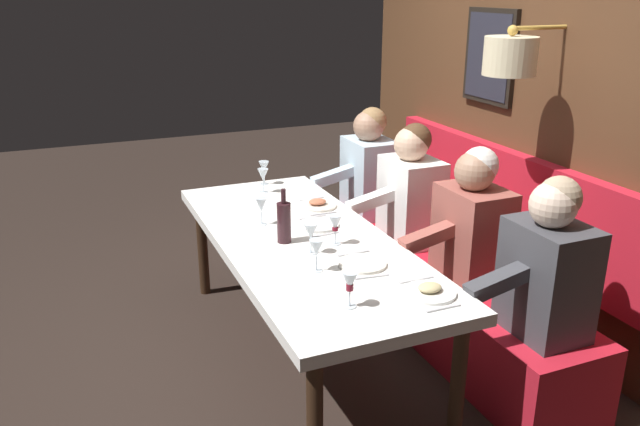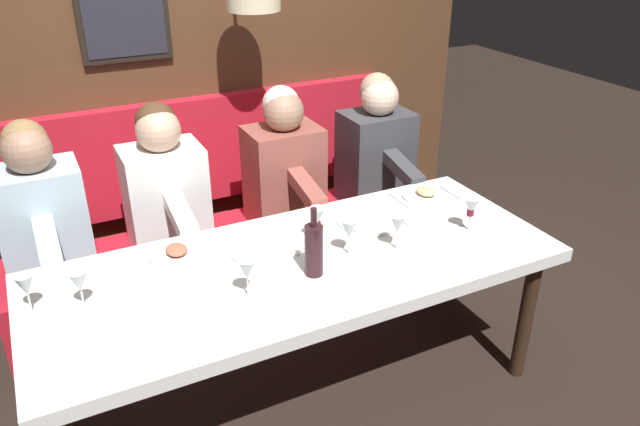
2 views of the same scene
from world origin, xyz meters
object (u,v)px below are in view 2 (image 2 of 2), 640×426
at_px(dining_table, 300,275).
at_px(wine_glass_6, 349,230).
at_px(wine_glass_1, 317,218).
at_px(diner_middle, 165,184).
at_px(diner_near, 284,162).
at_px(wine_glass_2, 471,208).
at_px(diner_far, 40,207).
at_px(wine_glass_0, 26,286).
at_px(wine_glass_4, 79,283).
at_px(wine_bottle, 314,249).
at_px(wine_glass_3, 247,271).
at_px(diner_nearest, 376,145).
at_px(wine_glass_5, 398,225).

relative_size(dining_table, wine_glass_6, 13.66).
distance_m(wine_glass_1, wine_glass_6, 0.18).
xyz_separation_m(diner_middle, wine_glass_1, (-0.75, -0.50, 0.04)).
bearing_deg(diner_near, wine_glass_2, -153.17).
height_order(diner_far, wine_glass_0, diner_far).
bearing_deg(wine_glass_2, wine_glass_4, 84.67).
distance_m(wine_glass_0, wine_bottle, 1.08).
height_order(diner_middle, wine_glass_2, diner_middle).
bearing_deg(wine_bottle, diner_far, 43.75).
height_order(wine_glass_3, wine_glass_6, same).
bearing_deg(wine_glass_3, diner_far, 32.51).
bearing_deg(wine_glass_1, diner_near, -12.76).
distance_m(wine_glass_0, wine_glass_1, 1.19).
relative_size(diner_far, wine_glass_0, 4.82).
distance_m(diner_nearest, wine_glass_4, 1.97).
distance_m(diner_near, wine_glass_3, 1.19).
xyz_separation_m(diner_middle, wine_glass_5, (-0.98, -0.77, 0.04)).
relative_size(diner_near, diner_middle, 1.00).
relative_size(diner_middle, wine_glass_0, 4.82).
height_order(dining_table, wine_glass_4, wine_glass_4).
height_order(diner_nearest, diner_far, same).
bearing_deg(dining_table, wine_glass_2, -97.20).
bearing_deg(wine_glass_2, diner_far, 60.73).
distance_m(wine_glass_3, wine_glass_5, 0.71).
bearing_deg(wine_glass_4, wine_glass_5, -96.60).
distance_m(dining_table, diner_middle, 0.96).
relative_size(diner_middle, wine_bottle, 2.64).
bearing_deg(wine_glass_1, wine_bottle, 150.53).
bearing_deg(diner_middle, wine_bottle, -160.07).
bearing_deg(wine_glass_3, wine_glass_6, -78.18).
bearing_deg(wine_glass_0, wine_bottle, -102.36).
relative_size(diner_nearest, diner_near, 1.00).
bearing_deg(diner_middle, wine_glass_0, 137.81).
height_order(wine_glass_5, wine_glass_6, same).
relative_size(wine_glass_2, wine_glass_6, 1.00).
distance_m(diner_near, diner_far, 1.26).
xyz_separation_m(diner_middle, wine_glass_4, (-0.83, 0.52, 0.04)).
bearing_deg(wine_glass_3, wine_glass_4, 71.05).
bearing_deg(wine_bottle, dining_table, 6.51).
distance_m(wine_glass_0, wine_glass_2, 1.87).
xyz_separation_m(diner_near, wine_glass_4, (-0.83, 1.18, 0.04)).
relative_size(dining_table, diner_middle, 2.83).
xyz_separation_m(dining_table, wine_glass_2, (-0.10, -0.82, 0.18)).
xyz_separation_m(diner_near, wine_glass_1, (-0.75, 0.17, 0.04)).
bearing_deg(wine_glass_2, wine_glass_6, 84.00).
height_order(diner_nearest, wine_glass_4, diner_nearest).
bearing_deg(wine_glass_2, wine_glass_3, 92.15).
distance_m(diner_near, wine_glass_2, 1.10).
bearing_deg(wine_glass_4, diner_nearest, -65.09).
bearing_deg(diner_near, wine_glass_4, 124.99).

